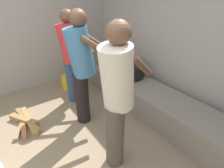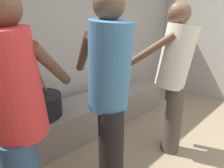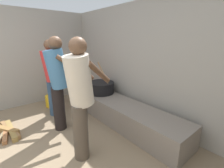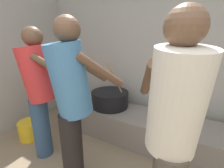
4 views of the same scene
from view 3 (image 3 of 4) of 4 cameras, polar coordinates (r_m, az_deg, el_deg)
name	(u,v)px [view 3 (image 3 of 4)]	position (r m, az deg, el deg)	size (l,w,h in m)	color
block_enclosure_rear	(149,64)	(3.04, 13.39, 7.14)	(4.97, 0.20, 2.21)	#9E998E
hearth_ledge	(119,111)	(3.12, 2.37, -9.71)	(2.78, 0.60, 0.40)	slate
cooking_pot_main	(101,87)	(3.48, -3.96, -1.22)	(0.57, 0.57, 0.69)	black
cook_in_cream_shirt	(80,94)	(1.99, -11.42, -3.45)	(0.54, 0.73, 1.58)	#4C4238
cook_in_blue_shirt	(58,79)	(2.76, -18.85, 1.72)	(0.57, 0.74, 1.60)	black
cook_in_red_shirt	(52,74)	(3.36, -20.77, 3.43)	(0.70, 0.66, 1.55)	navy
bucket_yellow_plastic	(53,100)	(4.05, -20.70, -5.59)	(0.32, 0.32, 0.26)	gold
firewood_pile	(8,131)	(3.32, -33.35, -14.03)	(0.77, 0.37, 0.09)	#A2673D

